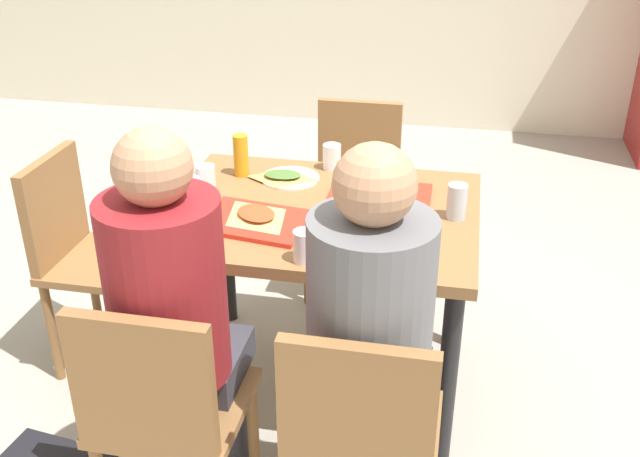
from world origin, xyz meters
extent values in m
cube|color=#9E998E|center=(0.00, 0.00, -0.01)|extent=(10.00, 10.00, 0.02)
cube|color=olive|center=(0.00, 0.00, 0.74)|extent=(1.08, 0.86, 0.04)
cylinder|color=black|center=(-0.48, -0.37, 0.36)|extent=(0.06, 0.06, 0.72)
cylinder|color=black|center=(0.48, -0.37, 0.36)|extent=(0.06, 0.06, 0.72)
cylinder|color=black|center=(-0.48, 0.37, 0.36)|extent=(0.06, 0.06, 0.72)
cylinder|color=black|center=(0.48, 0.37, 0.36)|extent=(0.06, 0.06, 0.72)
cube|color=olive|center=(-0.27, -0.73, 0.45)|extent=(0.40, 0.40, 0.03)
cube|color=olive|center=(-0.27, -0.91, 0.66)|extent=(0.38, 0.04, 0.40)
cylinder|color=olive|center=(-0.44, -0.56, 0.22)|extent=(0.04, 0.04, 0.43)
cylinder|color=olive|center=(-0.10, -0.56, 0.22)|extent=(0.04, 0.04, 0.43)
cube|color=olive|center=(0.27, -0.73, 0.45)|extent=(0.40, 0.40, 0.03)
cube|color=olive|center=(0.27, -0.91, 0.66)|extent=(0.38, 0.04, 0.40)
cylinder|color=olive|center=(0.10, -0.56, 0.22)|extent=(0.04, 0.04, 0.43)
cube|color=olive|center=(0.00, 0.73, 0.45)|extent=(0.40, 0.40, 0.03)
cube|color=olive|center=(0.00, 0.91, 0.66)|extent=(0.38, 0.04, 0.40)
cylinder|color=olive|center=(0.17, 0.56, 0.22)|extent=(0.04, 0.04, 0.43)
cylinder|color=olive|center=(-0.17, 0.56, 0.22)|extent=(0.04, 0.04, 0.43)
cylinder|color=olive|center=(0.17, 0.90, 0.22)|extent=(0.04, 0.04, 0.43)
cylinder|color=olive|center=(-0.17, 0.90, 0.22)|extent=(0.04, 0.04, 0.43)
cube|color=olive|center=(-0.84, 0.00, 0.45)|extent=(0.40, 0.40, 0.03)
cube|color=olive|center=(-1.02, 0.00, 0.66)|extent=(0.04, 0.38, 0.40)
cylinder|color=olive|center=(-0.67, 0.17, 0.22)|extent=(0.04, 0.04, 0.43)
cylinder|color=olive|center=(-0.67, -0.17, 0.22)|extent=(0.04, 0.04, 0.43)
cylinder|color=olive|center=(-1.01, 0.17, 0.22)|extent=(0.04, 0.04, 0.43)
cylinder|color=olive|center=(-1.01, -0.17, 0.22)|extent=(0.04, 0.04, 0.43)
cylinder|color=#383842|center=(-0.35, -0.50, 0.23)|extent=(0.10, 0.10, 0.46)
cylinder|color=#383842|center=(-0.19, -0.50, 0.23)|extent=(0.10, 0.10, 0.46)
cube|color=#383842|center=(-0.27, -0.60, 0.51)|extent=(0.32, 0.28, 0.10)
cylinder|color=maroon|center=(-0.27, -0.71, 0.82)|extent=(0.32, 0.32, 0.52)
sphere|color=tan|center=(-0.27, -0.71, 1.17)|extent=(0.20, 0.20, 0.20)
cylinder|color=#383842|center=(0.19, -0.50, 0.23)|extent=(0.10, 0.10, 0.46)
cylinder|color=#383842|center=(0.35, -0.50, 0.23)|extent=(0.10, 0.10, 0.46)
cube|color=#383842|center=(0.27, -0.60, 0.51)|extent=(0.32, 0.28, 0.10)
cylinder|color=slate|center=(0.27, -0.71, 0.82)|extent=(0.32, 0.32, 0.52)
sphere|color=tan|center=(0.27, -0.71, 1.17)|extent=(0.20, 0.20, 0.20)
cube|color=red|center=(-0.19, -0.15, 0.76)|extent=(0.39, 0.31, 0.02)
cube|color=red|center=(0.19, 0.13, 0.76)|extent=(0.36, 0.26, 0.02)
cylinder|color=white|center=(-0.16, 0.24, 0.76)|extent=(0.22, 0.22, 0.01)
cylinder|color=white|center=(0.16, -0.24, 0.76)|extent=(0.22, 0.22, 0.01)
pyramid|color=#DBAD60|center=(-0.19, -0.14, 0.78)|extent=(0.27, 0.27, 0.01)
ellipsoid|color=#B74723|center=(-0.19, -0.14, 0.79)|extent=(0.19, 0.19, 0.01)
pyramid|color=#DBAD60|center=(0.17, 0.13, 0.78)|extent=(0.16, 0.24, 0.01)
ellipsoid|color=#B74723|center=(0.17, 0.13, 0.79)|extent=(0.11, 0.17, 0.01)
pyramid|color=tan|center=(-0.19, 0.22, 0.77)|extent=(0.20, 0.14, 0.01)
ellipsoid|color=#4C7233|center=(-0.19, 0.22, 0.78)|extent=(0.14, 0.10, 0.01)
cylinder|color=white|center=(-0.03, 0.36, 0.81)|extent=(0.07, 0.07, 0.10)
cylinder|color=white|center=(0.03, -0.36, 0.81)|extent=(0.07, 0.07, 0.10)
cylinder|color=white|center=(-0.43, 0.06, 0.81)|extent=(0.07, 0.07, 0.10)
cylinder|color=#B7BCC6|center=(0.46, 0.02, 0.82)|extent=(0.07, 0.07, 0.12)
cylinder|color=orange|center=(-0.35, 0.24, 0.84)|extent=(0.06, 0.06, 0.16)
sphere|color=silver|center=(-0.46, -0.02, 0.81)|extent=(0.10, 0.10, 0.10)
camera|label=1|loc=(0.46, -2.25, 1.85)|focal=41.38mm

